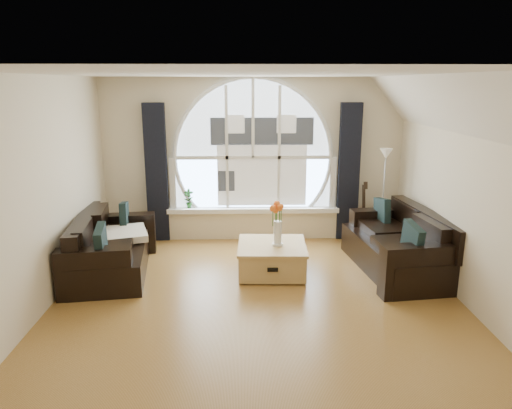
{
  "coord_description": "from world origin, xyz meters",
  "views": [
    {
      "loc": [
        -0.17,
        -5.2,
        2.61
      ],
      "look_at": [
        0.0,
        0.9,
        1.05
      ],
      "focal_mm": 33.56,
      "sensor_mm": 36.0,
      "label": 1
    }
  ],
  "objects_px": {
    "sofa_left": "(111,245)",
    "potted_plant": "(188,199)",
    "guitar": "(362,212)",
    "sofa_right": "(398,243)",
    "floor_lamp": "(383,198)",
    "coffee_chest": "(272,257)",
    "vase_flowers": "(278,218)"
  },
  "relations": [
    {
      "from": "coffee_chest",
      "to": "guitar",
      "type": "bearing_deg",
      "value": 41.35
    },
    {
      "from": "coffee_chest",
      "to": "sofa_right",
      "type": "bearing_deg",
      "value": 3.93
    },
    {
      "from": "floor_lamp",
      "to": "sofa_left",
      "type": "bearing_deg",
      "value": -165.44
    },
    {
      "from": "sofa_right",
      "to": "potted_plant",
      "type": "xyz_separation_m",
      "value": [
        -3.11,
        1.49,
        0.31
      ]
    },
    {
      "from": "floor_lamp",
      "to": "potted_plant",
      "type": "height_order",
      "value": "floor_lamp"
    },
    {
      "from": "potted_plant",
      "to": "floor_lamp",
      "type": "bearing_deg",
      "value": -7.15
    },
    {
      "from": "coffee_chest",
      "to": "potted_plant",
      "type": "height_order",
      "value": "potted_plant"
    },
    {
      "from": "floor_lamp",
      "to": "potted_plant",
      "type": "xyz_separation_m",
      "value": [
        -3.19,
        0.4,
        -0.09
      ]
    },
    {
      "from": "floor_lamp",
      "to": "guitar",
      "type": "xyz_separation_m",
      "value": [
        -0.29,
        0.14,
        -0.27
      ]
    },
    {
      "from": "sofa_left",
      "to": "sofa_right",
      "type": "bearing_deg",
      "value": -7.92
    },
    {
      "from": "guitar",
      "to": "vase_flowers",
      "type": "bearing_deg",
      "value": -140.0
    },
    {
      "from": "floor_lamp",
      "to": "guitar",
      "type": "relative_size",
      "value": 1.51
    },
    {
      "from": "sofa_right",
      "to": "floor_lamp",
      "type": "distance_m",
      "value": 1.16
    },
    {
      "from": "potted_plant",
      "to": "guitar",
      "type": "bearing_deg",
      "value": -5.05
    },
    {
      "from": "guitar",
      "to": "potted_plant",
      "type": "bearing_deg",
      "value": 173.56
    },
    {
      "from": "vase_flowers",
      "to": "potted_plant",
      "type": "xyz_separation_m",
      "value": [
        -1.4,
        1.58,
        -0.1
      ]
    },
    {
      "from": "vase_flowers",
      "to": "floor_lamp",
      "type": "distance_m",
      "value": 2.14
    },
    {
      "from": "coffee_chest",
      "to": "vase_flowers",
      "type": "bearing_deg",
      "value": -22.59
    },
    {
      "from": "floor_lamp",
      "to": "guitar",
      "type": "bearing_deg",
      "value": 153.57
    },
    {
      "from": "coffee_chest",
      "to": "floor_lamp",
      "type": "xyz_separation_m",
      "value": [
        1.87,
        1.14,
        0.57
      ]
    },
    {
      "from": "floor_lamp",
      "to": "vase_flowers",
      "type": "bearing_deg",
      "value": -146.62
    },
    {
      "from": "sofa_right",
      "to": "vase_flowers",
      "type": "bearing_deg",
      "value": 175.84
    },
    {
      "from": "coffee_chest",
      "to": "vase_flowers",
      "type": "relative_size",
      "value": 1.34
    },
    {
      "from": "sofa_left",
      "to": "guitar",
      "type": "relative_size",
      "value": 1.73
    },
    {
      "from": "sofa_left",
      "to": "potted_plant",
      "type": "height_order",
      "value": "potted_plant"
    },
    {
      "from": "floor_lamp",
      "to": "guitar",
      "type": "height_order",
      "value": "floor_lamp"
    },
    {
      "from": "vase_flowers",
      "to": "coffee_chest",
      "type": "bearing_deg",
      "value": 155.29
    },
    {
      "from": "sofa_right",
      "to": "vase_flowers",
      "type": "relative_size",
      "value": 2.8
    },
    {
      "from": "sofa_right",
      "to": "potted_plant",
      "type": "distance_m",
      "value": 3.46
    },
    {
      "from": "sofa_left",
      "to": "floor_lamp",
      "type": "relative_size",
      "value": 1.15
    },
    {
      "from": "coffee_chest",
      "to": "guitar",
      "type": "xyz_separation_m",
      "value": [
        1.58,
        1.29,
        0.3
      ]
    },
    {
      "from": "vase_flowers",
      "to": "potted_plant",
      "type": "relative_size",
      "value": 2.14
    }
  ]
}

